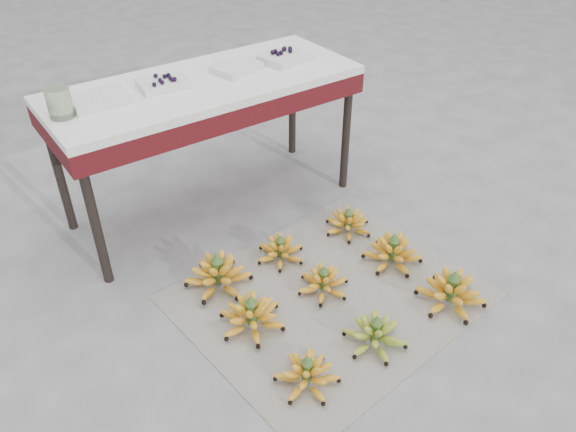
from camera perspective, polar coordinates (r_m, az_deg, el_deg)
ground at (r=2.60m, az=2.29°, el=-7.64°), size 60.00×60.00×0.00m
newspaper_mat at (r=2.58m, az=4.21°, el=-8.08°), size 1.34×1.16×0.01m
bunch_front_left at (r=2.20m, az=1.95°, el=-15.74°), size 0.32×0.32×0.15m
bunch_front_center at (r=2.36m, az=8.85°, el=-11.78°), size 0.32×0.32×0.16m
bunch_front_right at (r=2.59m, az=16.26°, el=-7.42°), size 0.31×0.31×0.18m
bunch_mid_left at (r=2.40m, az=-3.71°, el=-10.06°), size 0.36×0.36×0.17m
bunch_mid_center at (r=2.56m, az=3.61°, el=-6.72°), size 0.31×0.31×0.15m
bunch_mid_right at (r=2.75m, az=10.57°, el=-3.66°), size 0.32×0.32×0.17m
bunch_back_left at (r=2.60m, az=-7.11°, el=-5.90°), size 0.40×0.40×0.19m
bunch_back_center at (r=2.73m, az=-0.77°, el=-3.50°), size 0.26×0.26×0.14m
bunch_back_right at (r=2.92m, az=6.13°, el=-0.71°), size 0.29×0.29×0.15m
vendor_table at (r=2.86m, az=-8.38°, el=11.93°), size 1.53×0.61×0.73m
tray_far_left at (r=2.67m, az=-18.69°, el=11.13°), size 0.25×0.18×0.04m
tray_left at (r=2.76m, az=-12.55°, el=13.00°), size 0.24×0.18×0.06m
tray_right at (r=2.90m, az=-5.22°, el=14.74°), size 0.26×0.21×0.04m
tray_far_right at (r=3.03m, az=-0.29°, el=15.84°), size 0.28×0.23×0.06m
glass_jar at (r=2.58m, az=-22.21°, el=10.62°), size 0.13×0.13×0.13m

